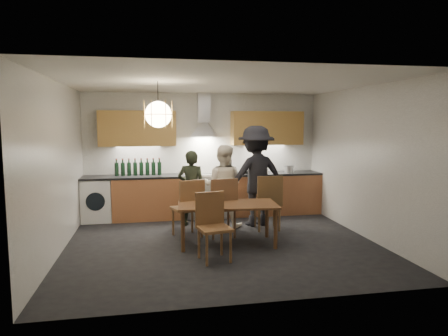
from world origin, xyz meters
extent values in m
plane|color=black|center=(0.00, 0.00, 0.00)|extent=(5.00, 5.00, 0.00)
cube|color=white|center=(0.00, 2.25, 1.30)|extent=(5.00, 0.02, 2.60)
cube|color=white|center=(0.00, -2.25, 1.30)|extent=(5.00, 0.02, 2.60)
cube|color=white|center=(-2.50, 0.00, 1.30)|extent=(0.02, 4.50, 2.60)
cube|color=white|center=(2.50, 0.00, 1.30)|extent=(0.02, 4.50, 2.60)
cube|color=silver|center=(0.00, 0.00, 2.60)|extent=(5.00, 4.50, 0.02)
cube|color=#C0774A|center=(-1.18, 1.95, 0.43)|extent=(1.45, 0.60, 0.86)
cube|color=#C0774A|center=(1.48, 1.95, 0.43)|extent=(2.05, 0.60, 0.86)
cube|color=white|center=(-2.20, 1.95, 0.42)|extent=(0.58, 0.58, 0.85)
cube|color=black|center=(-1.48, 1.95, 0.88)|extent=(2.05, 0.62, 0.04)
cube|color=black|center=(1.48, 1.95, 0.88)|extent=(2.05, 0.62, 0.04)
cube|color=silver|center=(0.00, 1.95, 0.40)|extent=(0.90, 0.60, 0.80)
cube|color=black|center=(0.00, 1.66, 0.38)|extent=(0.78, 0.02, 0.42)
cube|color=slate|center=(0.00, 1.95, 0.84)|extent=(0.90, 0.60, 0.08)
cube|color=silver|center=(0.00, 1.69, 0.90)|extent=(0.90, 0.08, 0.04)
cube|color=tan|center=(-1.38, 2.08, 1.86)|extent=(1.55, 0.35, 0.72)
cube|color=tan|center=(1.38, 2.08, 1.86)|extent=(1.55, 0.35, 0.72)
cube|color=silver|center=(0.00, 2.12, 2.29)|extent=(0.26, 0.22, 0.62)
cylinder|color=black|center=(-1.00, -0.10, 2.35)|extent=(0.01, 0.01, 0.50)
sphere|color=#FFE0A5|center=(-1.00, -0.10, 2.10)|extent=(0.40, 0.40, 0.40)
torus|color=gold|center=(-1.00, -0.10, 2.10)|extent=(0.43, 0.43, 0.01)
cube|color=brown|center=(0.08, -0.07, 0.65)|extent=(1.65, 0.92, 0.04)
cylinder|color=brown|center=(-0.67, -0.34, 0.32)|extent=(0.06, 0.06, 0.64)
cylinder|color=brown|center=(-0.61, 0.31, 0.32)|extent=(0.06, 0.06, 0.64)
cylinder|color=brown|center=(0.78, -0.46, 0.32)|extent=(0.06, 0.06, 0.64)
cylinder|color=brown|center=(0.83, 0.19, 0.32)|extent=(0.06, 0.06, 0.64)
cube|color=brown|center=(-0.52, 0.50, 0.49)|extent=(0.59, 0.59, 0.04)
cube|color=brown|center=(-0.45, 0.30, 0.77)|extent=(0.45, 0.20, 0.50)
cylinder|color=brown|center=(-0.41, 0.74, 0.24)|extent=(0.04, 0.04, 0.47)
cylinder|color=brown|center=(-0.28, 0.39, 0.24)|extent=(0.04, 0.04, 0.47)
cylinder|color=brown|center=(-0.76, 0.61, 0.24)|extent=(0.04, 0.04, 0.47)
cylinder|color=brown|center=(-0.63, 0.26, 0.24)|extent=(0.04, 0.04, 0.47)
cube|color=brown|center=(0.06, 0.41, 0.50)|extent=(0.51, 0.51, 0.04)
cube|color=brown|center=(0.08, 0.20, 0.78)|extent=(0.47, 0.09, 0.51)
cylinder|color=brown|center=(0.23, 0.61, 0.24)|extent=(0.04, 0.04, 0.48)
cylinder|color=brown|center=(0.27, 0.24, 0.24)|extent=(0.04, 0.04, 0.48)
cylinder|color=brown|center=(-0.15, 0.58, 0.24)|extent=(0.04, 0.04, 0.48)
cylinder|color=brown|center=(-0.11, 0.20, 0.24)|extent=(0.04, 0.04, 0.48)
cube|color=brown|center=(0.98, 0.70, 0.50)|extent=(0.49, 0.49, 0.04)
cube|color=brown|center=(0.97, 0.49, 0.77)|extent=(0.47, 0.07, 0.51)
cylinder|color=brown|center=(1.18, 0.88, 0.24)|extent=(0.04, 0.04, 0.47)
cylinder|color=brown|center=(1.16, 0.50, 0.24)|extent=(0.04, 0.04, 0.47)
cylinder|color=brown|center=(0.80, 0.90, 0.24)|extent=(0.04, 0.04, 0.47)
cylinder|color=brown|center=(0.78, 0.52, 0.24)|extent=(0.04, 0.04, 0.47)
cube|color=brown|center=(-0.25, -0.81, 0.47)|extent=(0.51, 0.51, 0.04)
cube|color=brown|center=(-0.29, -0.61, 0.73)|extent=(0.44, 0.12, 0.48)
cylinder|color=brown|center=(-0.39, -1.02, 0.22)|extent=(0.04, 0.04, 0.45)
cylinder|color=brown|center=(-0.46, -0.67, 0.22)|extent=(0.04, 0.04, 0.45)
cylinder|color=brown|center=(-0.04, -0.95, 0.22)|extent=(0.04, 0.04, 0.45)
cylinder|color=brown|center=(-0.11, -0.60, 0.22)|extent=(0.04, 0.04, 0.45)
imported|color=black|center=(-0.37, 1.21, 0.73)|extent=(0.61, 0.49, 1.46)
imported|color=white|center=(0.22, 1.07, 0.78)|extent=(0.93, 0.84, 1.56)
imported|color=black|center=(0.85, 1.05, 0.96)|extent=(1.37, 0.97, 1.92)
imported|color=#B8B8BC|center=(0.88, 1.95, 0.94)|extent=(0.33, 0.33, 0.07)
cylinder|color=#B7B7BB|center=(1.83, 1.90, 0.97)|extent=(0.23, 0.23, 0.14)
camera|label=1|loc=(-1.14, -6.30, 1.97)|focal=32.00mm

